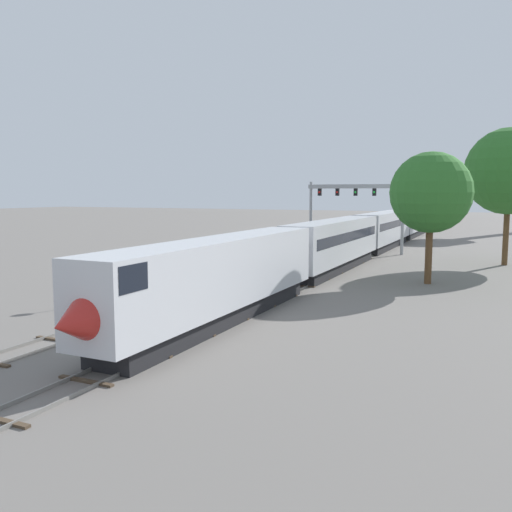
{
  "coord_description": "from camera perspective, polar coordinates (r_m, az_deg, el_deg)",
  "views": [
    {
      "loc": [
        16.55,
        -21.65,
        7.34
      ],
      "look_at": [
        1.0,
        12.0,
        3.0
      ],
      "focal_mm": 37.85,
      "sensor_mm": 36.0,
      "label": 1
    }
  ],
  "objects": [
    {
      "name": "ground_plane",
      "position": [
        28.22,
        -12.29,
        -8.56
      ],
      "size": [
        400.0,
        400.0,
        0.0
      ],
      "primitive_type": "plane",
      "color": "slate"
    },
    {
      "name": "track_main",
      "position": [
        83.25,
        14.65,
        1.45
      ],
      "size": [
        2.6,
        200.0,
        0.16
      ],
      "color": "slate",
      "rests_on": "ground"
    },
    {
      "name": "track_near",
      "position": [
        65.23,
        6.75,
        0.23
      ],
      "size": [
        2.6,
        160.0,
        0.16
      ],
      "color": "slate",
      "rests_on": "ground"
    },
    {
      "name": "passenger_train",
      "position": [
        97.09,
        16.19,
        3.63
      ],
      "size": [
        3.04,
        160.67,
        4.8
      ],
      "color": "silver",
      "rests_on": "ground"
    },
    {
      "name": "signal_gantry",
      "position": [
        67.56,
        10.46,
        5.77
      ],
      "size": [
        12.1,
        0.49,
        8.74
      ],
      "color": "#999BA0",
      "rests_on": "ground"
    },
    {
      "name": "stop_sign",
      "position": [
        36.84,
        -17.38,
        -2.16
      ],
      "size": [
        0.76,
        0.08,
        2.88
      ],
      "color": "gray",
      "rests_on": "ground"
    },
    {
      "name": "trackside_tree_left",
      "position": [
        60.33,
        25.2,
        8.1
      ],
      "size": [
        8.71,
        8.71,
        13.87
      ],
      "color": "brown",
      "rests_on": "ground"
    },
    {
      "name": "trackside_tree_mid",
      "position": [
        45.54,
        18.0,
        6.37
      ],
      "size": [
        6.5,
        6.5,
        10.63
      ],
      "color": "brown",
      "rests_on": "ground"
    }
  ]
}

